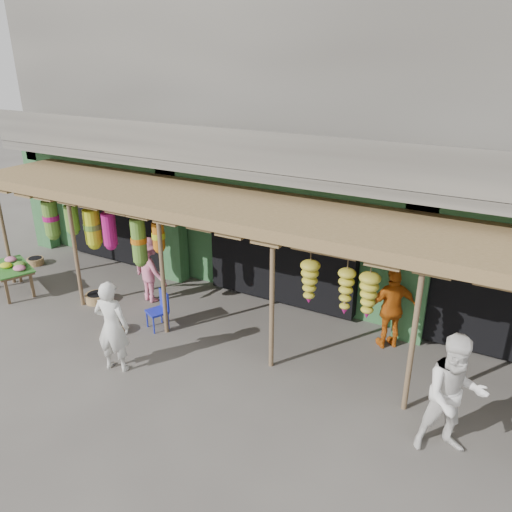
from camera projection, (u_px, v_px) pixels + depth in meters
The scene contains 12 objects.
ground at pixel (232, 346), 10.05m from camera, with size 80.00×80.00×0.00m, color #514C47.
building at pixel (331, 142), 12.70m from camera, with size 16.40×6.80×7.00m.
awning at pixel (243, 212), 9.81m from camera, with size 14.00×2.70×2.79m.
flower_table at pixel (12, 268), 12.07m from camera, with size 1.55×1.24×0.81m.
blue_chair at pixel (160, 308), 10.59m from camera, with size 0.52×0.53×0.83m.
basket_left at pixel (35, 261), 13.90m from camera, with size 0.45×0.45×0.19m, color olive.
basket_mid at pixel (97, 298), 11.81m from camera, with size 0.53×0.53×0.20m, color #A07647.
basket_right at pixel (115, 329), 10.51m from camera, with size 0.41×0.41×0.19m, color #9C8249.
person_front at pixel (112, 327), 9.02m from camera, with size 0.65×0.43×1.79m, color silver.
person_right at pixel (454, 396), 7.09m from camera, with size 0.93×0.73×1.92m, color white.
person_vendor at pixel (392, 308), 9.75m from camera, with size 0.99×0.41×1.70m, color #C65D12.
person_shopper at pixel (150, 270), 11.63m from camera, with size 1.03×0.59×1.59m, color pink.
Camera 1 is at (4.67, -7.26, 5.48)m, focal length 35.00 mm.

